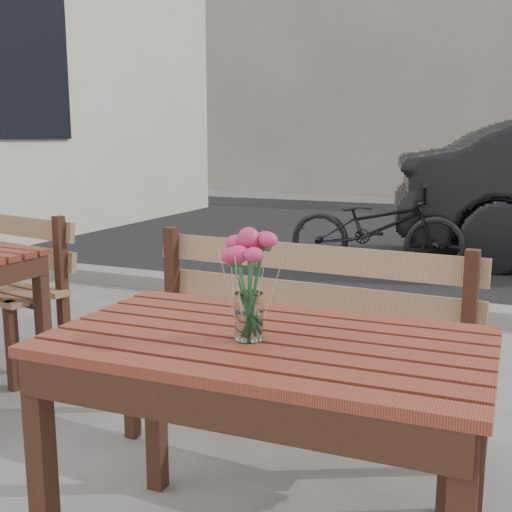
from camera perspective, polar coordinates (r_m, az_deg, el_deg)
The scene contains 5 objects.
street at distance 7.00m, azimuth 17.36°, elevation -0.63°, with size 30.00×8.12×0.12m.
main_table at distance 1.90m, azimuth 1.02°, elevation -10.81°, with size 1.27×0.76×0.77m.
main_bench at distance 2.75m, azimuth 3.69°, elevation -5.71°, with size 1.52×0.51×0.93m.
main_vase at distance 1.78m, azimuth -0.65°, elevation -1.32°, with size 0.17×0.17×0.32m.
bicycle at distance 6.48m, azimuth 10.65°, elevation 2.56°, with size 0.60×1.71×0.90m, color black.
Camera 1 is at (0.72, -1.78, 1.34)m, focal length 45.00 mm.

